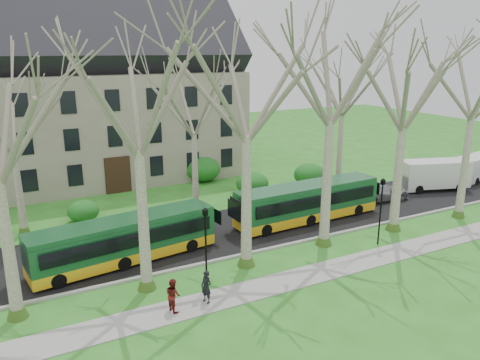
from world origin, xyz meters
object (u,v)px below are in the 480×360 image
bus_follow (308,202)px  pedestrian_b (173,295)px  pedestrian_a (206,287)px  van_a (434,175)px  bus_lead (125,240)px  van_b (477,168)px  sedan (380,191)px

bus_follow → pedestrian_b: (-12.87, -7.11, -0.58)m
pedestrian_a → van_a: bearing=84.7°
bus_lead → van_a: (27.91, 1.87, -0.05)m
van_a → pedestrian_a: (-25.61, -8.32, -0.47)m
bus_follow → van_b: bearing=2.1°
bus_follow → van_a: size_ratio=1.87×
bus_lead → pedestrian_a: size_ratio=6.52×
bus_follow → pedestrian_a: bearing=-149.4°
pedestrian_a → bus_follow: bearing=99.4°
sedan → pedestrian_a: size_ratio=3.06×
bus_lead → bus_follow: 13.49m
sedan → pedestrian_a: pedestrian_a is taller
van_b → pedestrian_b: van_b is taller
bus_lead → van_b: (34.21, 2.20, -0.18)m
sedan → pedestrian_b: bearing=115.9°
pedestrian_a → pedestrian_b: bearing=-114.5°
bus_lead → pedestrian_b: size_ratio=6.62×
van_a → van_b: size_ratio=1.11×
bus_follow → sedan: bus_follow is taller
sedan → van_b: 12.74m
van_a → pedestrian_a: 26.93m
van_b → van_a: bearing=173.4°
sedan → pedestrian_b: (-20.89, -8.18, 0.08)m
pedestrian_a → pedestrian_b: 1.70m
van_b → pedestrian_b: (-33.61, -8.61, -0.36)m
bus_lead → sedan: bearing=-2.9°
pedestrian_a → sedan: bearing=89.9°
bus_lead → van_a: size_ratio=1.81×
bus_lead → pedestrian_b: bearing=-92.2°
bus_lead → pedestrian_a: bus_lead is taller
bus_follow → pedestrian_a: (-11.17, -7.15, -0.57)m
bus_follow → van_b: 20.79m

